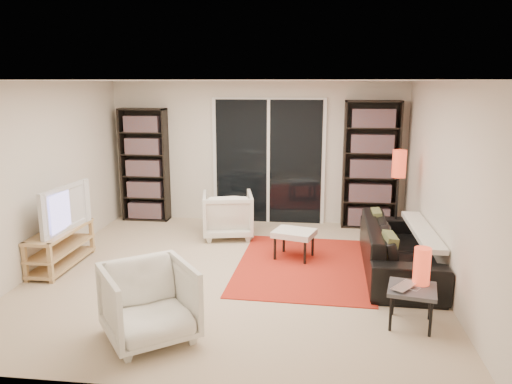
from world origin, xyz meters
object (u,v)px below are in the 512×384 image
at_px(armchair_back, 228,214).
at_px(armchair_front, 149,303).
at_px(tv_stand, 61,247).
at_px(sofa, 399,248).
at_px(ottoman, 294,234).
at_px(bookshelf_left, 145,165).
at_px(side_table, 412,292).
at_px(floor_lamp, 399,173).
at_px(bookshelf_right, 371,165).

bearing_deg(armchair_back, armchair_front, 75.52).
bearing_deg(tv_stand, armchair_front, -43.72).
relative_size(sofa, ottoman, 3.42).
height_order(bookshelf_left, side_table, bookshelf_left).
height_order(tv_stand, sofa, sofa).
xyz_separation_m(sofa, armchair_back, (-2.43, 1.22, 0.04)).
relative_size(armchair_back, side_table, 1.44).
bearing_deg(ottoman, floor_lamp, 23.63).
bearing_deg(bookshelf_right, armchair_back, -160.18).
xyz_separation_m(tv_stand, ottoman, (3.03, 0.67, 0.08)).
relative_size(armchair_back, floor_lamp, 0.54).
bearing_deg(side_table, armchair_front, -166.88).
bearing_deg(floor_lamp, armchair_back, 174.28).
xyz_separation_m(side_table, floor_lamp, (0.19, 2.43, 0.76)).
distance_m(armchair_back, ottoman, 1.40).
distance_m(sofa, side_table, 1.47).
height_order(bookshelf_left, sofa, bookshelf_left).
height_order(tv_stand, armchair_front, armchair_front).
bearing_deg(armchair_back, tv_stand, 26.90).
bearing_deg(sofa, floor_lamp, -4.02).
xyz_separation_m(tv_stand, floor_lamp, (4.48, 1.30, 0.85)).
bearing_deg(armchair_back, ottoman, 129.09).
relative_size(sofa, side_table, 4.02).
bearing_deg(floor_lamp, bookshelf_left, 165.56).
bearing_deg(side_table, sofa, 86.15).
bearing_deg(side_table, floor_lamp, 85.47).
distance_m(tv_stand, armchair_front, 2.48).
height_order(ottoman, floor_lamp, floor_lamp).
distance_m(ottoman, side_table, 2.19).
bearing_deg(sofa, bookshelf_left, 64.82).
height_order(bookshelf_left, ottoman, bookshelf_left).
xyz_separation_m(bookshelf_left, floor_lamp, (4.13, -1.06, 0.14)).
bearing_deg(armchair_front, bookshelf_left, 72.88).
bearing_deg(ottoman, sofa, -13.95).
bearing_deg(tv_stand, bookshelf_right, 29.41).
relative_size(ottoman, side_table, 1.17).
bearing_deg(armchair_back, bookshelf_right, -171.86).
bearing_deg(armchair_front, bookshelf_right, 22.82).
relative_size(bookshelf_right, armchair_back, 2.69).
height_order(sofa, side_table, sofa).
height_order(tv_stand, side_table, tv_stand).
relative_size(bookshelf_left, ottoman, 3.06).
relative_size(bookshelf_right, sofa, 0.97).
bearing_deg(ottoman, bookshelf_left, 147.75).
distance_m(ottoman, floor_lamp, 1.75).
distance_m(sofa, armchair_front, 3.30).
height_order(bookshelf_right, armchair_front, bookshelf_right).
xyz_separation_m(tv_stand, armchair_front, (1.79, -1.71, 0.10)).
xyz_separation_m(armchair_back, armchair_front, (-0.16, -3.27, 0.01)).
relative_size(armchair_back, armchair_front, 0.97).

